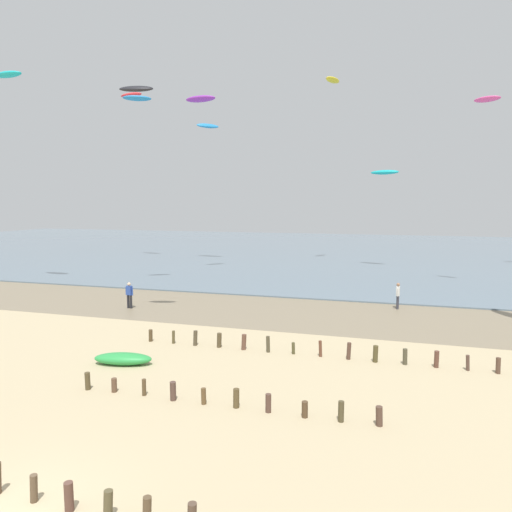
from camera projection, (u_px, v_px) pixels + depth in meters
The scene contains 16 objects.
wet_sand_strip at pixel (262, 311), 30.21m from camera, with size 120.00×8.88×0.01m, color #84755B.
sea at pixel (337, 250), 67.78m from camera, with size 160.00×70.00×0.10m, color slate.
groyne_mid at pixel (225, 398), 16.06m from camera, with size 10.67×0.32×0.68m.
groyne_far at pixel (306, 348), 21.43m from camera, with size 15.92×0.28×0.76m.
person_left_flank at pixel (398, 295), 30.75m from camera, with size 0.24×0.57×1.71m.
person_right_flank at pixel (129, 294), 30.94m from camera, with size 0.57×0.26×1.71m.
grounded_kite at pixel (123, 359), 20.25m from camera, with size 2.50×0.90×0.50m, color green.
kite_aloft_0 at pixel (208, 126), 44.92m from camera, with size 2.26×0.72×0.36m, color #2384D1.
kite_aloft_1 at pixel (8, 74), 36.73m from camera, with size 2.76×0.88×0.44m, color #19B2B7.
kite_aloft_3 at pixel (137, 98), 36.73m from camera, with size 2.18×0.70×0.35m, color #2384D1.
kite_aloft_4 at pixel (200, 99), 50.69m from camera, with size 3.54×1.13×0.57m, color purple.
kite_aloft_6 at pixel (333, 80), 50.32m from camera, with size 2.59×0.83×0.41m, color yellow.
kite_aloft_7 at pixel (385, 172), 47.90m from camera, with size 2.91×0.93×0.46m, color #19B2B7.
kite_aloft_8 at pixel (487, 99), 35.69m from camera, with size 1.94×0.62×0.31m, color #E54C99.
kite_aloft_9 at pixel (131, 95), 53.64m from camera, with size 3.00×0.96×0.48m, color red.
kite_aloft_11 at pixel (136, 89), 26.00m from camera, with size 1.90×0.61×0.30m, color black.
Camera 1 is at (8.04, -7.45, 6.90)m, focal length 33.28 mm.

